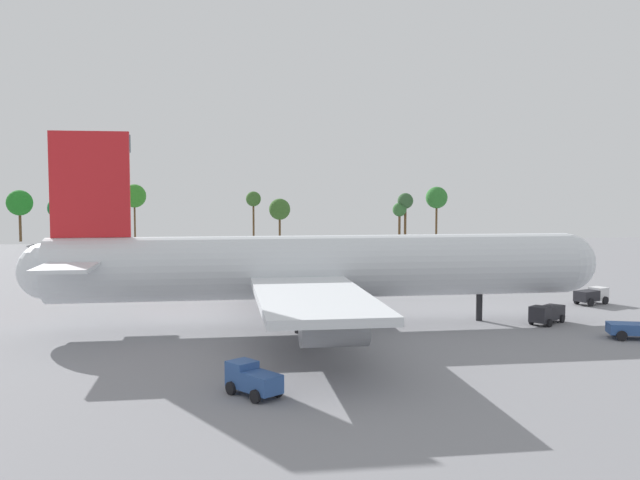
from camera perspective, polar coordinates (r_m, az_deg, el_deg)
name	(u,v)px	position (r m, az deg, el deg)	size (l,w,h in m)	color
ground_plane	(320,325)	(74.11, 0.00, -7.10)	(248.36, 248.36, 0.00)	gray
cargo_airplane	(319,268)	(73.15, -0.07, -2.32)	(62.09, 53.24, 20.40)	silver
maintenance_van	(640,328)	(73.90, 25.07, -6.65)	(5.73, 3.88, 2.15)	#333338
baggage_tug	(547,313)	(78.65, 18.35, -5.82)	(5.26, 4.74, 2.09)	#232328
fuel_truck	(592,295)	(94.03, 21.69, -4.29)	(5.10, 3.74, 2.08)	silver
cargo_loader	(252,379)	(49.30, -5.65, -11.45)	(4.05, 4.63, 2.26)	#2D5193
safety_cone_nose	(555,312)	(84.51, 18.98, -5.66)	(0.56, 0.56, 0.79)	orange
control_tower	(112,178)	(177.75, -16.89, 4.93)	(9.07, 9.07, 28.33)	silver
tree_line_backdrop	(215,203)	(206.38, -8.72, 3.09)	(130.84, 7.31, 16.47)	#51381E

